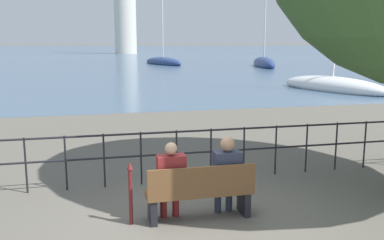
{
  "coord_description": "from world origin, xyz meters",
  "views": [
    {
      "loc": [
        -1.59,
        -6.23,
        2.77
      ],
      "look_at": [
        0.0,
        0.5,
        1.5
      ],
      "focal_mm": 40.0,
      "sensor_mm": 36.0,
      "label": 1
    }
  ],
  "objects_px": {
    "seated_person_right": "(227,172)",
    "sailboat_4": "(163,62)",
    "seated_person_left": "(171,178)",
    "harbor_lighthouse": "(125,1)",
    "sailboat_2": "(332,85)",
    "closed_umbrella": "(130,190)",
    "sailboat_0": "(264,64)",
    "park_bench": "(200,193)"
  },
  "relations": [
    {
      "from": "sailboat_2",
      "to": "harbor_lighthouse",
      "type": "bearing_deg",
      "value": 75.45
    },
    {
      "from": "sailboat_0",
      "to": "harbor_lighthouse",
      "type": "distance_m",
      "value": 56.77
    },
    {
      "from": "sailboat_0",
      "to": "harbor_lighthouse",
      "type": "xyz_separation_m",
      "value": [
        -10.65,
        54.6,
        11.33
      ]
    },
    {
      "from": "closed_umbrella",
      "to": "sailboat_2",
      "type": "relative_size",
      "value": 0.09
    },
    {
      "from": "closed_umbrella",
      "to": "harbor_lighthouse",
      "type": "distance_m",
      "value": 93.72
    },
    {
      "from": "seated_person_left",
      "to": "seated_person_right",
      "type": "relative_size",
      "value": 0.97
    },
    {
      "from": "sailboat_2",
      "to": "sailboat_0",
      "type": "bearing_deg",
      "value": 58.36
    },
    {
      "from": "sailboat_4",
      "to": "sailboat_0",
      "type": "bearing_deg",
      "value": -52.51
    },
    {
      "from": "seated_person_left",
      "to": "closed_umbrella",
      "type": "distance_m",
      "value": 0.64
    },
    {
      "from": "seated_person_right",
      "to": "sailboat_0",
      "type": "distance_m",
      "value": 41.6
    },
    {
      "from": "park_bench",
      "to": "sailboat_0",
      "type": "bearing_deg",
      "value": 65.98
    },
    {
      "from": "seated_person_left",
      "to": "harbor_lighthouse",
      "type": "xyz_separation_m",
      "value": [
        6.84,
        92.75,
        10.97
      ]
    },
    {
      "from": "sailboat_0",
      "to": "seated_person_right",
      "type": "bearing_deg",
      "value": -101.65
    },
    {
      "from": "closed_umbrella",
      "to": "park_bench",
      "type": "bearing_deg",
      "value": -3.33
    },
    {
      "from": "closed_umbrella",
      "to": "sailboat_4",
      "type": "relative_size",
      "value": 0.11
    },
    {
      "from": "sailboat_4",
      "to": "closed_umbrella",
      "type": "bearing_deg",
      "value": -118.22
    },
    {
      "from": "park_bench",
      "to": "closed_umbrella",
      "type": "bearing_deg",
      "value": 176.67
    },
    {
      "from": "park_bench",
      "to": "closed_umbrella",
      "type": "relative_size",
      "value": 1.7
    },
    {
      "from": "sailboat_2",
      "to": "harbor_lighthouse",
      "type": "xyz_separation_m",
      "value": [
        -5.39,
        77.19,
        11.37
      ]
    },
    {
      "from": "closed_umbrella",
      "to": "sailboat_0",
      "type": "bearing_deg",
      "value": 64.61
    },
    {
      "from": "closed_umbrella",
      "to": "harbor_lighthouse",
      "type": "height_order",
      "value": "harbor_lighthouse"
    },
    {
      "from": "seated_person_left",
      "to": "sailboat_2",
      "type": "height_order",
      "value": "sailboat_2"
    },
    {
      "from": "park_bench",
      "to": "seated_person_left",
      "type": "height_order",
      "value": "seated_person_left"
    },
    {
      "from": "seated_person_right",
      "to": "sailboat_4",
      "type": "height_order",
      "value": "sailboat_4"
    },
    {
      "from": "seated_person_right",
      "to": "sailboat_2",
      "type": "relative_size",
      "value": 0.12
    },
    {
      "from": "seated_person_left",
      "to": "sailboat_0",
      "type": "distance_m",
      "value": 41.97
    },
    {
      "from": "seated_person_right",
      "to": "sailboat_2",
      "type": "bearing_deg",
      "value": 53.96
    },
    {
      "from": "seated_person_left",
      "to": "harbor_lighthouse",
      "type": "distance_m",
      "value": 93.64
    },
    {
      "from": "sailboat_0",
      "to": "sailboat_2",
      "type": "bearing_deg",
      "value": -91.26
    },
    {
      "from": "seated_person_right",
      "to": "closed_umbrella",
      "type": "distance_m",
      "value": 1.54
    },
    {
      "from": "park_bench",
      "to": "closed_umbrella",
      "type": "height_order",
      "value": "closed_umbrella"
    },
    {
      "from": "seated_person_left",
      "to": "harbor_lighthouse",
      "type": "bearing_deg",
      "value": 85.79
    },
    {
      "from": "seated_person_right",
      "to": "harbor_lighthouse",
      "type": "xyz_separation_m",
      "value": [
        5.93,
        92.75,
        10.94
      ]
    },
    {
      "from": "seated_person_left",
      "to": "seated_person_right",
      "type": "bearing_deg",
      "value": -0.09
    },
    {
      "from": "sailboat_4",
      "to": "harbor_lighthouse",
      "type": "height_order",
      "value": "harbor_lighthouse"
    },
    {
      "from": "sailboat_4",
      "to": "seated_person_left",
      "type": "bearing_deg",
      "value": -117.45
    },
    {
      "from": "closed_umbrella",
      "to": "sailboat_0",
      "type": "relative_size",
      "value": 0.11
    },
    {
      "from": "seated_person_left",
      "to": "sailboat_4",
      "type": "relative_size",
      "value": 0.14
    },
    {
      "from": "harbor_lighthouse",
      "to": "sailboat_0",
      "type": "bearing_deg",
      "value": -78.97
    },
    {
      "from": "park_bench",
      "to": "sailboat_2",
      "type": "distance_m",
      "value": 19.57
    },
    {
      "from": "sailboat_4",
      "to": "harbor_lighthouse",
      "type": "distance_m",
      "value": 49.02
    },
    {
      "from": "park_bench",
      "to": "sailboat_0",
      "type": "xyz_separation_m",
      "value": [
        17.03,
        38.22,
        -0.1
      ]
    }
  ]
}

